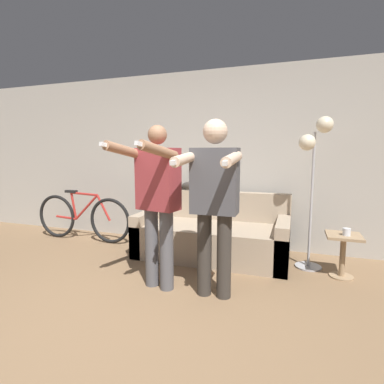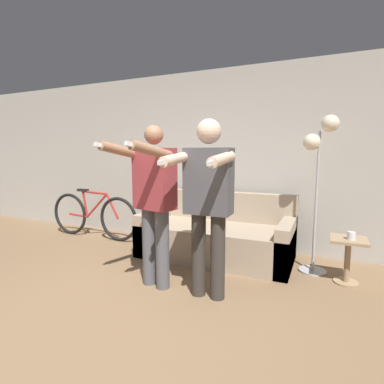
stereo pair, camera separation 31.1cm
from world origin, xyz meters
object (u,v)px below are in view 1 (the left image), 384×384
at_px(cat, 195,185).
at_px(floor_lamp, 315,155).
at_px(bicycle, 82,217).
at_px(person_left, 157,196).
at_px(side_table, 343,248).
at_px(person_right, 214,196).
at_px(couch, 213,236).
at_px(cup, 347,232).

height_order(cat, floor_lamp, floor_lamp).
bearing_deg(bicycle, cat, 10.22).
bearing_deg(person_left, side_table, 37.83).
distance_m(person_left, person_right, 0.59).
distance_m(couch, floor_lamp, 1.65).
distance_m(couch, person_left, 1.36).
distance_m(floor_lamp, cup, 0.93).
height_order(couch, cat, cat).
distance_m(person_left, bicycle, 2.30).
bearing_deg(couch, cat, 135.69).
height_order(cat, bicycle, cat).
height_order(couch, bicycle, couch).
bearing_deg(cup, cat, 162.57).
height_order(cat, side_table, cat).
relative_size(cat, bicycle, 0.31).
relative_size(couch, cat, 3.70).
distance_m(person_left, side_table, 2.15).
bearing_deg(floor_lamp, cup, -32.22).
relative_size(cat, cup, 6.64).
xyz_separation_m(person_left, person_right, (0.59, 0.00, 0.03)).
bearing_deg(person_left, floor_lamp, 47.63).
height_order(person_right, side_table, person_right).
bearing_deg(cup, couch, 170.85).
distance_m(cat, cup, 2.08).
bearing_deg(side_table, couch, 172.03).
distance_m(couch, cup, 1.63).
relative_size(person_left, side_table, 3.38).
relative_size(cat, side_table, 1.09).
bearing_deg(person_right, cup, 33.95).
bearing_deg(floor_lamp, bicycle, 178.91).
height_order(person_left, floor_lamp, floor_lamp).
bearing_deg(side_table, bicycle, 176.13).
height_order(person_left, cup, person_left).
bearing_deg(person_left, cat, 104.88).
bearing_deg(cup, floor_lamp, 147.78).
bearing_deg(floor_lamp, couch, 178.52).
distance_m(side_table, bicycle, 3.74).
relative_size(person_left, cat, 3.09).
distance_m(cat, side_table, 2.10).
relative_size(person_right, floor_lamp, 0.94).
bearing_deg(couch, bicycle, 179.13).
bearing_deg(bicycle, side_table, -3.87).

